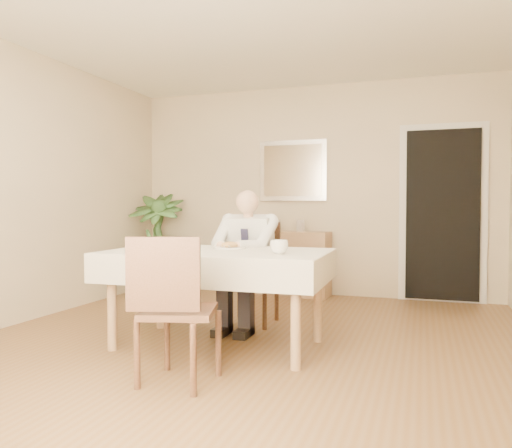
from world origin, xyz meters
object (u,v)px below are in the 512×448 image
(chair_far, at_px, (254,265))
(potted_palm, at_px, (156,242))
(dining_table, at_px, (218,261))
(chair_near, at_px, (173,302))
(seated_man, at_px, (244,252))
(coffee_mug, at_px, (279,247))
(sideboard, at_px, (289,263))

(chair_far, bearing_deg, potted_palm, 150.07)
(dining_table, xyz_separation_m, chair_far, (-0.00, 0.89, -0.13))
(dining_table, distance_m, chair_far, 0.90)
(chair_near, xyz_separation_m, seated_man, (-0.09, 1.51, 0.17))
(dining_table, xyz_separation_m, coffee_mug, (0.53, -0.13, 0.14))
(coffee_mug, xyz_separation_m, sideboard, (-0.57, 2.49, -0.41))
(seated_man, distance_m, potted_palm, 2.33)
(coffee_mug, relative_size, sideboard, 0.13)
(dining_table, xyz_separation_m, sideboard, (-0.04, 2.36, -0.27))
(chair_near, bearing_deg, potted_palm, 105.33)
(chair_near, bearing_deg, coffee_mug, 44.32)
(sideboard, height_order, potted_palm, potted_palm)
(chair_near, relative_size, coffee_mug, 7.05)
(seated_man, xyz_separation_m, potted_palm, (-1.77, 1.52, -0.06))
(potted_palm, bearing_deg, seated_man, -40.78)
(seated_man, distance_m, coffee_mug, 0.90)
(chair_near, relative_size, seated_man, 0.74)
(dining_table, relative_size, chair_near, 1.88)
(dining_table, distance_m, potted_palm, 2.76)
(chair_far, xyz_separation_m, sideboard, (-0.04, 1.48, -0.14))
(sideboard, bearing_deg, dining_table, -85.00)
(potted_palm, bearing_deg, chair_near, -58.56)
(chair_near, xyz_separation_m, sideboard, (-0.13, 3.28, -0.12))
(dining_table, height_order, coffee_mug, coffee_mug)
(dining_table, bearing_deg, sideboard, 89.94)
(coffee_mug, distance_m, potted_palm, 3.22)
(sideboard, bearing_deg, chair_far, -84.42)
(seated_man, bearing_deg, coffee_mug, -53.46)
(chair_near, relative_size, potted_palm, 0.73)
(chair_far, xyz_separation_m, chair_near, (0.09, -1.80, -0.02))
(chair_far, relative_size, sideboard, 0.96)
(chair_far, bearing_deg, coffee_mug, -57.29)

